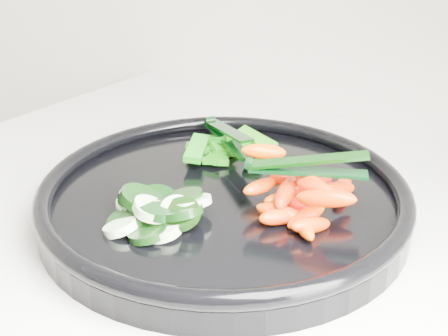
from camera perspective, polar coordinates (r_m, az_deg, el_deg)
The scene contains 6 objects.
veggie_tray at distance 0.63m, azimuth -0.00°, elevation -2.83°, with size 0.43×0.43×0.04m.
cucumber_pile at distance 0.59m, azimuth -6.33°, elevation -3.74°, with size 0.11×0.11×0.04m.
carrot_pile at distance 0.59m, azimuth 7.13°, elevation -2.47°, with size 0.15×0.14×0.05m.
pepper_pile at distance 0.71m, azimuth 0.09°, elevation 1.74°, with size 0.10×0.11×0.04m.
tong_carrot at distance 0.58m, azimuth 7.32°, elevation 0.21°, with size 0.11×0.07×0.02m.
tong_pepper at distance 0.71m, azimuth 0.21°, elevation 3.11°, with size 0.11×0.07×0.02m.
Camera 1 is at (-0.27, 1.24, 1.25)m, focal length 50.00 mm.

